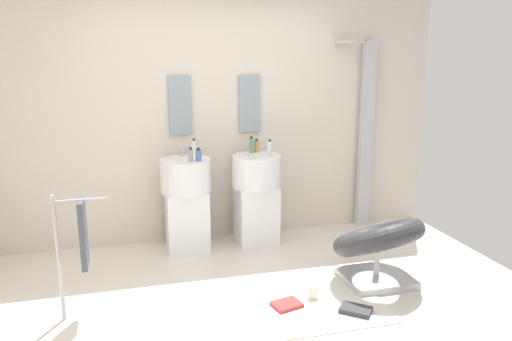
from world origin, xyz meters
The scene contains 19 objects.
ground_plane centered at (0.00, 0.00, -0.02)m, with size 4.80×3.60×0.04m, color silver.
rear_partition centered at (0.00, 1.65, 1.30)m, with size 4.80×0.10×2.60m, color beige.
pedestal_sink_left centered at (-0.36, 1.31, 0.51)m, with size 0.49×0.49×1.02m.
pedestal_sink_right centered at (0.36, 1.31, 0.51)m, with size 0.49×0.49×1.02m.
vanity_mirror_left centered at (-0.36, 1.58, 1.41)m, with size 0.22×0.03×0.58m, color #8C9EA8.
vanity_mirror_right centered at (0.36, 1.58, 1.41)m, with size 0.22×0.03×0.58m, color #8C9EA8.
shower_column centered at (1.65, 1.53, 1.08)m, with size 0.49×0.24×2.05m.
lounge_chair centered at (1.11, 0.16, 0.35)m, with size 1.01×1.02×0.65m.
towel_rack centered at (-1.26, 0.19, 0.63)m, with size 0.37×0.22×0.95m.
area_rug centered at (0.47, -0.09, 0.01)m, with size 1.03×0.82×0.01m, color white.
magazine_charcoal centered at (0.70, -0.28, 0.03)m, with size 0.23×0.15×0.04m, color #38383D.
magazine_red centered at (0.23, -0.07, 0.02)m, with size 0.21×0.16×0.03m, color #B73838.
coffee_mug centered at (0.48, 0.01, 0.06)m, with size 0.08×0.08×0.11m, color white.
soap_bottle_blue centered at (-0.24, 1.20, 0.98)m, with size 0.05×0.05×0.12m.
soap_bottle_green centered at (0.34, 1.44, 1.00)m, with size 0.04×0.04×0.17m.
soap_bottle_white centered at (-0.25, 1.45, 1.00)m, with size 0.04×0.04×0.17m.
soap_bottle_amber centered at (0.40, 1.47, 0.98)m, with size 0.05×0.05×0.14m.
soap_bottle_grey centered at (-0.31, 1.19, 0.98)m, with size 0.04×0.04×0.13m.
soap_bottle_clear centered at (0.47, 1.22, 1.00)m, with size 0.04×0.04×0.17m.
Camera 1 is at (-0.88, -3.30, 1.89)m, focal length 34.17 mm.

